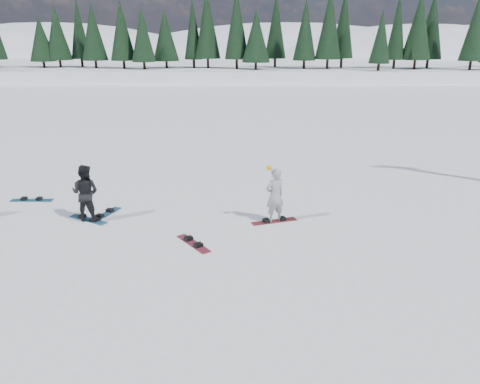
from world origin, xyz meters
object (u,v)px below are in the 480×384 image
snowboarder_woman (275,195)px  snowboard_loose_a (105,215)px  snowboarder_man (85,193)px  snowboard_loose_b (193,244)px  snowboard_loose_c (32,200)px

snowboarder_woman → snowboard_loose_a: snowboarder_woman is taller
snowboarder_man → snowboard_loose_b: (3.62, -1.86, -0.91)m
snowboard_loose_b → snowboard_loose_a: size_ratio=1.00×
snowboarder_man → snowboard_loose_c: snowboarder_man is taller
snowboarder_man → snowboard_loose_b: 4.17m
snowboarder_woman → snowboarder_man: snowboarder_woman is taller
snowboarder_man → snowboard_loose_c: bearing=-25.8°
snowboard_loose_b → snowboarder_woman: bearing=89.5°
snowboarder_man → snowboard_loose_c: (-2.65, 1.88, -0.91)m
snowboard_loose_b → snowboard_loose_c: same height
snowboarder_man → snowboard_loose_c: size_ratio=1.24×
snowboard_loose_b → snowboarder_man: bearing=-153.2°
snowboarder_man → snowboard_loose_b: size_ratio=1.24×
snowboarder_woman → snowboard_loose_c: bearing=-40.9°
snowboarder_woman → snowboard_loose_b: bearing=7.5°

